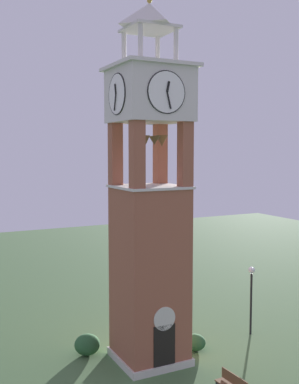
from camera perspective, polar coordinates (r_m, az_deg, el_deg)
name	(u,v)px	position (r m, az deg, el deg)	size (l,w,h in m)	color
ground	(150,360)	(24.20, 0.00, -19.75)	(80.00, 80.00, 0.00)	#476B3D
clock_tower	(150,217)	(22.18, 0.00, -3.03)	(3.60, 3.60, 17.09)	#93543D
lamp_post	(251,287)	(26.84, 12.30, -11.30)	(0.36, 0.36, 3.81)	black
trash_bin	(139,321)	(27.79, -1.27, -15.49)	(0.52, 0.52, 0.80)	#4C4C51
shrub_near_entry	(195,342)	(25.15, 5.56, -17.76)	(1.09, 1.09, 0.81)	#28562D
shrub_left_of_tower	(87,344)	(24.73, -7.60, -17.94)	(1.27, 1.27, 1.02)	#28562D
shrub_behind_bench	(172,324)	(27.45, 2.75, -15.75)	(0.97, 0.97, 0.81)	#28562D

